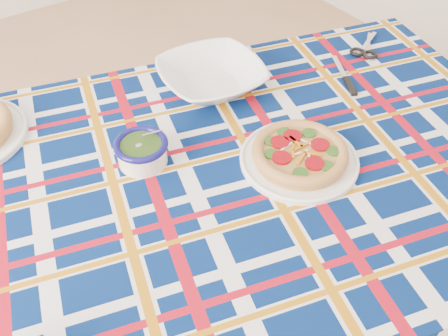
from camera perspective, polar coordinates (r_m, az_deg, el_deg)
floor at (r=1.75m, az=-13.38°, el=-12.09°), size 4.00×4.00×0.00m
dining_table at (r=1.11m, az=-0.02°, el=-3.00°), size 1.63×1.24×0.68m
tablecloth at (r=1.09m, az=-0.02°, el=-2.21°), size 1.66×1.28×0.10m
main_focaccia_plate at (r=1.08m, az=8.68°, el=1.70°), size 0.34×0.34×0.05m
pesto_bowl at (r=1.07m, az=-9.40°, el=2.07°), size 0.15×0.15×0.07m
serving_bowl at (r=1.28m, az=-1.45°, el=10.36°), size 0.29×0.29×0.06m
table_knife at (r=1.40m, az=13.13°, el=11.11°), size 0.11×0.18×0.01m
kitchen_scissors at (r=1.53m, az=16.20°, el=13.70°), size 0.19×0.16×0.01m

